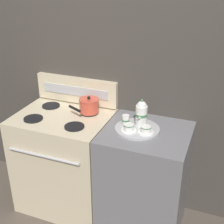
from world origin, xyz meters
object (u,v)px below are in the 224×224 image
(serving_tray, at_px, (137,129))
(teacup_right, at_px, (146,130))
(teapot, at_px, (141,113))
(stove, at_px, (65,161))
(saucepan, at_px, (89,105))
(teacup_left, at_px, (129,128))
(creamer_jug, at_px, (126,120))

(serving_tray, relative_size, teacup_right, 2.91)
(teapot, bearing_deg, serving_tray, -101.11)
(stove, relative_size, serving_tray, 2.66)
(saucepan, xyz_separation_m, teacup_left, (0.42, -0.20, -0.03))
(serving_tray, relative_size, teacup_left, 2.91)
(stove, height_order, teapot, teapot)
(saucepan, bearing_deg, serving_tray, -15.40)
(teacup_right, bearing_deg, creamer_jug, 159.71)
(teapot, xyz_separation_m, teacup_left, (-0.06, -0.12, -0.07))
(stove, height_order, saucepan, saucepan)
(stove, distance_m, saucepan, 0.58)
(stove, distance_m, creamer_jug, 0.76)
(saucepan, distance_m, serving_tray, 0.49)
(stove, height_order, teacup_right, teacup_right)
(teacup_left, height_order, teacup_right, same)
(teacup_right, height_order, creamer_jug, creamer_jug)
(stove, height_order, teacup_left, teacup_left)
(stove, distance_m, teacup_left, 0.79)
(creamer_jug, bearing_deg, teacup_right, -20.29)
(creamer_jug, bearing_deg, stove, -177.60)
(creamer_jug, bearing_deg, saucepan, 163.16)
(saucepan, bearing_deg, teacup_right, -17.99)
(teapot, distance_m, creamer_jug, 0.13)
(stove, relative_size, teacup_left, 7.72)
(teacup_left, relative_size, creamer_jug, 1.45)
(teapot, bearing_deg, creamer_jug, -160.22)
(teapot, bearing_deg, teacup_left, -115.35)
(stove, xyz_separation_m, teacup_right, (0.74, -0.04, 0.50))
(serving_tray, height_order, teapot, teapot)
(teacup_right, bearing_deg, stove, 176.60)
(teacup_right, bearing_deg, serving_tray, 148.58)
(stove, xyz_separation_m, saucepan, (0.19, 0.14, 0.53))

